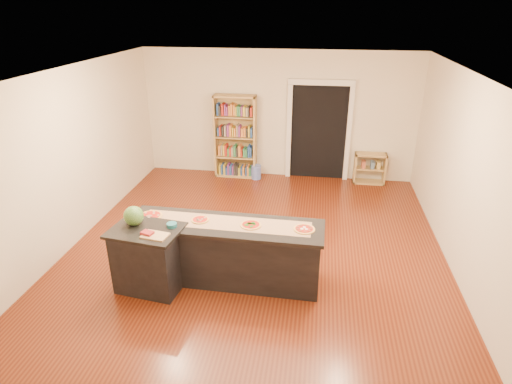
# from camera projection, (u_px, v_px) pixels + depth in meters

# --- Properties ---
(room) EXTENTS (6.00, 7.00, 2.80)m
(room) POSITION_uv_depth(u_px,v_px,m) (254.00, 173.00, 6.27)
(room) COLOR beige
(room) RESTS_ON ground
(doorway) EXTENTS (1.40, 0.09, 2.21)m
(doorway) POSITION_uv_depth(u_px,v_px,m) (319.00, 126.00, 9.35)
(doorway) COLOR black
(doorway) RESTS_ON room
(kitchen_island) EXTENTS (2.73, 0.74, 0.90)m
(kitchen_island) POSITION_uv_depth(u_px,v_px,m) (226.00, 252.00, 6.06)
(kitchen_island) COLOR black
(kitchen_island) RESTS_ON ground
(side_counter) EXTENTS (0.93, 0.68, 0.92)m
(side_counter) POSITION_uv_depth(u_px,v_px,m) (149.00, 258.00, 5.87)
(side_counter) COLOR black
(side_counter) RESTS_ON ground
(bookshelf) EXTENTS (0.93, 0.33, 1.86)m
(bookshelf) POSITION_uv_depth(u_px,v_px,m) (235.00, 137.00, 9.55)
(bookshelf) COLOR tan
(bookshelf) RESTS_ON ground
(low_shelf) EXTENTS (0.68, 0.29, 0.68)m
(low_shelf) POSITION_uv_depth(u_px,v_px,m) (370.00, 168.00, 9.40)
(low_shelf) COLOR tan
(low_shelf) RESTS_ON ground
(waste_bin) EXTENTS (0.22, 0.22, 0.32)m
(waste_bin) POSITION_uv_depth(u_px,v_px,m) (256.00, 172.00, 9.69)
(waste_bin) COLOR #5B73CC
(waste_bin) RESTS_ON ground
(kraft_paper) EXTENTS (2.37, 0.47, 0.00)m
(kraft_paper) POSITION_uv_depth(u_px,v_px,m) (225.00, 223.00, 5.90)
(kraft_paper) COLOR #A17753
(kraft_paper) RESTS_ON kitchen_island
(watermelon) EXTENTS (0.27, 0.27, 0.27)m
(watermelon) POSITION_uv_depth(u_px,v_px,m) (134.00, 216.00, 5.75)
(watermelon) COLOR #144214
(watermelon) RESTS_ON side_counter
(cutting_board) EXTENTS (0.36, 0.27, 0.02)m
(cutting_board) POSITION_uv_depth(u_px,v_px,m) (155.00, 236.00, 5.51)
(cutting_board) COLOR tan
(cutting_board) RESTS_ON side_counter
(package_red) EXTENTS (0.17, 0.14, 0.05)m
(package_red) POSITION_uv_depth(u_px,v_px,m) (147.00, 234.00, 5.52)
(package_red) COLOR maroon
(package_red) RESTS_ON side_counter
(package_teal) EXTENTS (0.14, 0.14, 0.05)m
(package_teal) POSITION_uv_depth(u_px,v_px,m) (172.00, 225.00, 5.74)
(package_teal) COLOR #195966
(package_teal) RESTS_ON side_counter
(pizza_a) EXTENTS (0.31, 0.31, 0.02)m
(pizza_a) POSITION_uv_depth(u_px,v_px,m) (151.00, 216.00, 6.07)
(pizza_a) COLOR #D9A953
(pizza_a) RESTS_ON kitchen_island
(pizza_b) EXTENTS (0.26, 0.26, 0.02)m
(pizza_b) POSITION_uv_depth(u_px,v_px,m) (200.00, 220.00, 5.96)
(pizza_b) COLOR #D9A953
(pizza_b) RESTS_ON kitchen_island
(pizza_c) EXTENTS (0.29, 0.29, 0.02)m
(pizza_c) POSITION_uv_depth(u_px,v_px,m) (251.00, 225.00, 5.82)
(pizza_c) COLOR #D9A953
(pizza_c) RESTS_ON kitchen_island
(pizza_d) EXTENTS (0.30, 0.30, 0.02)m
(pizza_d) POSITION_uv_depth(u_px,v_px,m) (304.00, 229.00, 5.71)
(pizza_d) COLOR #D9A953
(pizza_d) RESTS_ON kitchen_island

